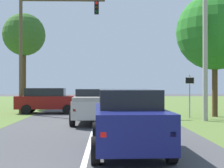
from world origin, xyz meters
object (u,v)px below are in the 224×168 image
object	(u,v)px
keep_moving_sign	(190,91)
extra_tree_1	(24,35)
oak_tree_right	(215,32)
traffic_light	(40,36)
pickup_truck_lead	(94,105)
crossing_suv_far	(48,100)
utility_pole_right	(205,34)
red_suv_near	(128,118)

from	to	relation	value
keep_moving_sign	extra_tree_1	size ratio (longest dim) A/B	0.31
keep_moving_sign	oak_tree_right	bearing A→B (deg)	23.90
extra_tree_1	traffic_light	bearing A→B (deg)	-66.15
pickup_truck_lead	keep_moving_sign	size ratio (longest dim) A/B	1.84
oak_tree_right	crossing_suv_far	distance (m)	12.61
traffic_light	oak_tree_right	bearing A→B (deg)	-10.09
keep_moving_sign	utility_pole_right	distance (m)	3.67
traffic_light	keep_moving_sign	size ratio (longest dim) A/B	3.25
crossing_suv_far	utility_pole_right	size ratio (longest dim) A/B	0.47
traffic_light	crossing_suv_far	bearing A→B (deg)	58.38
crossing_suv_far	extra_tree_1	xyz separation A→B (m)	(-3.24, 5.65, 5.71)
keep_moving_sign	utility_pole_right	bearing A→B (deg)	-72.84
oak_tree_right	utility_pole_right	bearing A→B (deg)	-120.34
pickup_truck_lead	extra_tree_1	distance (m)	14.74
pickup_truck_lead	keep_moving_sign	world-z (taller)	keep_moving_sign
red_suv_near	extra_tree_1	distance (m)	21.45
red_suv_near	crossing_suv_far	bearing A→B (deg)	110.24
oak_tree_right	utility_pole_right	xyz separation A→B (m)	(-1.41, -2.40, -0.54)
traffic_light	extra_tree_1	xyz separation A→B (m)	(-2.81, 6.35, 1.06)
keep_moving_sign	extra_tree_1	world-z (taller)	extra_tree_1
pickup_truck_lead	crossing_suv_far	world-z (taller)	pickup_truck_lead
traffic_light	utility_pole_right	bearing A→B (deg)	-23.36
extra_tree_1	keep_moving_sign	bearing A→B (deg)	-36.08
oak_tree_right	red_suv_near	bearing A→B (deg)	-121.53
traffic_light	crossing_suv_far	xyz separation A→B (m)	(0.43, 0.70, -4.65)
traffic_light	extra_tree_1	distance (m)	7.03
red_suv_near	utility_pole_right	size ratio (longest dim) A/B	0.50
keep_moving_sign	oak_tree_right	world-z (taller)	oak_tree_right
traffic_light	oak_tree_right	xyz separation A→B (m)	(11.84, -2.11, -0.06)
utility_pole_right	pickup_truck_lead	bearing A→B (deg)	-172.12
red_suv_near	utility_pole_right	distance (m)	10.40
pickup_truck_lead	traffic_light	world-z (taller)	traffic_light
traffic_light	red_suv_near	bearing A→B (deg)	-67.05
crossing_suv_far	utility_pole_right	distance (m)	11.98
red_suv_near	keep_moving_sign	world-z (taller)	keep_moving_sign
traffic_light	keep_moving_sign	world-z (taller)	traffic_light
oak_tree_right	extra_tree_1	xyz separation A→B (m)	(-14.65, 8.46, 1.13)
oak_tree_right	crossing_suv_far	bearing A→B (deg)	166.17
keep_moving_sign	extra_tree_1	bearing A→B (deg)	143.92
pickup_truck_lead	crossing_suv_far	size ratio (longest dim) A/B	1.05
oak_tree_right	extra_tree_1	bearing A→B (deg)	149.99
keep_moving_sign	red_suv_near	bearing A→B (deg)	-115.28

